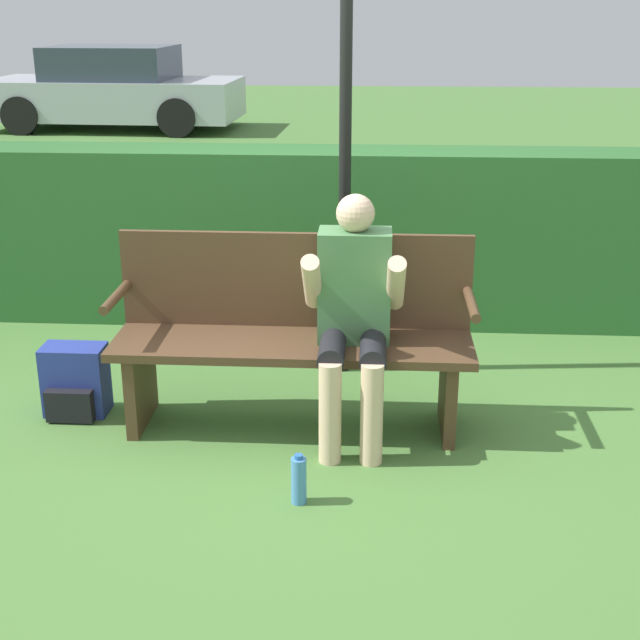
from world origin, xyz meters
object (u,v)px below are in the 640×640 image
(person_seated, at_px, (354,308))
(water_bottle, at_px, (299,480))
(parked_car, at_px, (114,90))
(signpost, at_px, (345,124))
(park_bench, at_px, (293,332))
(backpack, at_px, (75,382))

(person_seated, bearing_deg, water_bottle, -107.35)
(person_seated, relative_size, parked_car, 0.28)
(signpost, bearing_deg, park_bench, -108.49)
(backpack, height_order, signpost, signpost)
(water_bottle, height_order, signpost, signpost)
(park_bench, bearing_deg, signpost, 71.51)
(park_bench, bearing_deg, backpack, 179.52)
(person_seated, height_order, signpost, signpost)
(park_bench, distance_m, person_seated, 0.39)
(signpost, distance_m, parked_car, 11.52)
(park_bench, distance_m, parked_car, 12.06)
(backpack, bearing_deg, parked_car, 104.73)
(water_bottle, xyz_separation_m, parked_car, (-4.27, 12.16, 0.55))
(park_bench, xyz_separation_m, signpost, (0.24, 0.71, 0.98))
(backpack, distance_m, signpost, 2.06)
(person_seated, bearing_deg, parked_car, 111.39)
(water_bottle, bearing_deg, park_bench, 96.56)
(water_bottle, bearing_deg, backpack, 146.79)
(person_seated, distance_m, water_bottle, 0.94)
(signpost, bearing_deg, backpack, -154.04)
(person_seated, bearing_deg, signpost, 95.39)
(park_bench, relative_size, signpost, 0.70)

